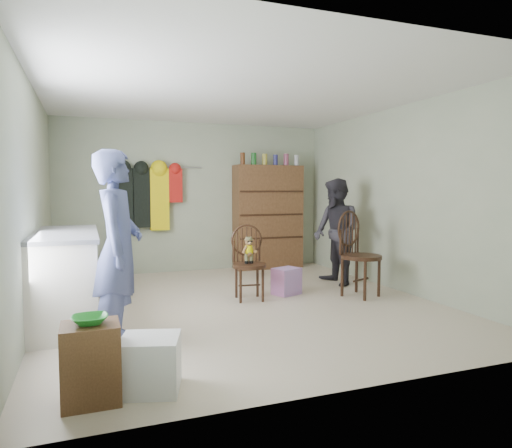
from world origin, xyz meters
name	(u,v)px	position (x,y,z in m)	size (l,w,h in m)	color
ground_plane	(242,304)	(0.00, 0.00, 0.00)	(5.00, 5.00, 0.00)	beige
room_walls	(229,174)	(0.00, 0.53, 1.58)	(5.00, 5.00, 5.00)	#AAB295
counter	(66,276)	(-1.95, 0.00, 0.47)	(0.64, 1.86, 0.94)	silver
stool	(91,363)	(-1.73, -2.07, 0.26)	(0.36, 0.31, 0.52)	brown
bowl	(90,320)	(-1.73, -2.07, 0.54)	(0.23, 0.23, 0.06)	green
plastic_tub	(150,364)	(-1.34, -2.02, 0.19)	(0.39, 0.37, 0.37)	white
chair_front	(248,257)	(0.16, 0.23, 0.53)	(0.47, 0.47, 0.94)	#301C11
chair_far	(357,250)	(1.54, -0.09, 0.60)	(0.65, 0.65, 1.11)	#301C11
striped_bag	(286,281)	(0.71, 0.30, 0.17)	(0.33, 0.26, 0.35)	pink
person_left	(118,248)	(-1.48, -0.96, 0.86)	(0.63, 0.41, 1.73)	#4A5489
person_right	(336,232)	(1.64, 0.62, 0.77)	(0.75, 0.58, 1.54)	#2D2B33
dresser	(268,216)	(1.25, 2.30, 0.91)	(1.20, 0.39, 2.00)	brown
coat_rack	(146,198)	(-0.83, 2.38, 1.25)	(1.42, 0.12, 1.09)	#99999E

